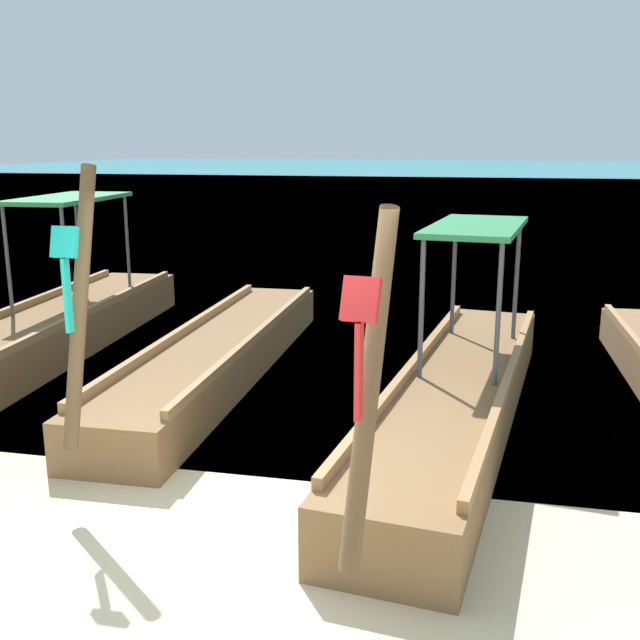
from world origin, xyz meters
The scene contains 5 objects.
ground centered at (0.00, 0.00, 0.00)m, with size 120.00×120.00×0.00m, color beige.
sea_water centered at (0.00, 61.37, 0.00)m, with size 120.00×120.00×0.00m, color teal.
longtail_boat_violet_ribbon centered at (-4.08, 4.50, 0.35)m, with size 1.54×7.21×2.69m.
longtail_boat_turquoise_ribbon centered at (-1.44, 4.07, 0.28)m, with size 1.12×6.80×2.72m.
longtail_boat_red_ribbon centered at (1.54, 2.92, 0.35)m, with size 1.88×6.98×2.53m.
Camera 1 is at (1.68, -4.44, 2.88)m, focal length 41.73 mm.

